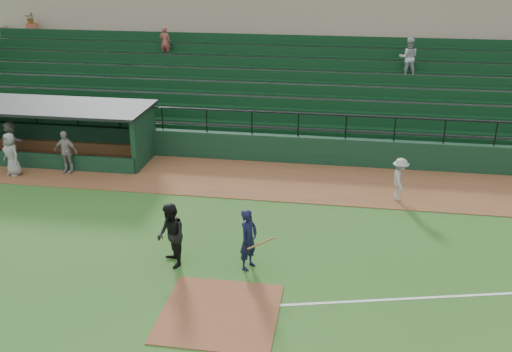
# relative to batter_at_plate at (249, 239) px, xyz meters

# --- Properties ---
(ground) EXTENTS (90.00, 90.00, 0.00)m
(ground) POSITION_rel_batter_at_plate_xyz_m (-0.36, -1.33, -0.93)
(ground) COLOR #2C5C1D
(ground) RESTS_ON ground
(warning_track) EXTENTS (40.00, 4.00, 0.03)m
(warning_track) POSITION_rel_batter_at_plate_xyz_m (-0.36, 6.67, -0.92)
(warning_track) COLOR brown
(warning_track) RESTS_ON ground
(home_plate_dirt) EXTENTS (3.00, 3.00, 0.03)m
(home_plate_dirt) POSITION_rel_batter_at_plate_xyz_m (-0.36, -2.33, -0.92)
(home_plate_dirt) COLOR brown
(home_plate_dirt) RESTS_ON ground
(stadium_structure) EXTENTS (38.00, 13.08, 6.40)m
(stadium_structure) POSITION_rel_batter_at_plate_xyz_m (-0.37, 15.13, 1.37)
(stadium_structure) COLOR #10311D
(stadium_structure) RESTS_ON ground
(dugout) EXTENTS (8.90, 3.20, 2.42)m
(dugout) POSITION_rel_batter_at_plate_xyz_m (-10.11, 8.23, 0.40)
(dugout) COLOR #10311D
(dugout) RESTS_ON ground
(batter_at_plate) EXTENTS (1.14, 0.80, 1.87)m
(batter_at_plate) POSITION_rel_batter_at_plate_xyz_m (0.00, 0.00, 0.00)
(batter_at_plate) COLOR black
(batter_at_plate) RESTS_ON ground
(umpire) EXTENTS (1.13, 1.20, 1.96)m
(umpire) POSITION_rel_batter_at_plate_xyz_m (-2.25, -0.21, 0.05)
(umpire) COLOR black
(umpire) RESTS_ON ground
(runner) EXTENTS (0.63, 1.06, 1.60)m
(runner) POSITION_rel_batter_at_plate_xyz_m (4.68, 5.56, -0.10)
(runner) COLOR #A39F99
(runner) RESTS_ON warning_track
(dugout_player_a) EXTENTS (1.09, 0.56, 1.79)m
(dugout_player_a) POSITION_rel_batter_at_plate_xyz_m (-8.67, 6.18, -0.01)
(dugout_player_a) COLOR #9A9590
(dugout_player_a) RESTS_ON warning_track
(dugout_player_b) EXTENTS (1.04, 0.91, 1.79)m
(dugout_player_b) POSITION_rel_batter_at_plate_xyz_m (-10.72, 5.57, -0.01)
(dugout_player_b) COLOR gray
(dugout_player_b) RESTS_ON warning_track
(dugout_player_c) EXTENTS (1.49, 1.33, 1.64)m
(dugout_player_c) POSITION_rel_batter_at_plate_xyz_m (-11.92, 7.54, -0.08)
(dugout_player_c) COLOR #9C9792
(dugout_player_c) RESTS_ON warning_track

